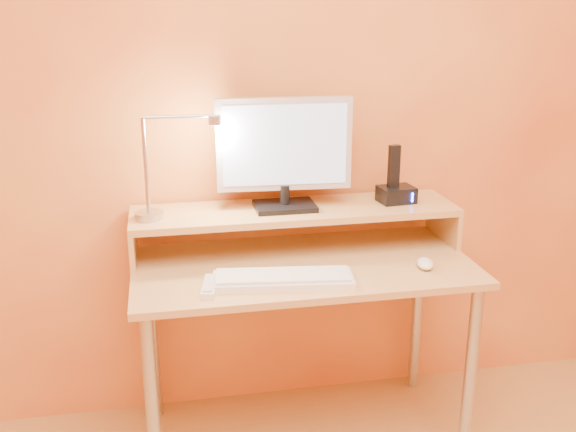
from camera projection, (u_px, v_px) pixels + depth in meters
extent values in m
cube|color=#F1A950|center=(286.00, 101.00, 2.47)|extent=(3.00, 0.04, 2.50)
cylinder|color=#B5B6C0|center=(152.00, 411.00, 2.12)|extent=(0.04, 0.04, 0.69)
cylinder|color=#B5B6C0|center=(470.00, 376.00, 2.32)|extent=(0.04, 0.04, 0.69)
cylinder|color=#B5B6C0|center=(153.00, 338.00, 2.58)|extent=(0.04, 0.04, 0.69)
cylinder|color=#B5B6C0|center=(417.00, 314.00, 2.79)|extent=(0.04, 0.04, 0.69)
cube|color=tan|center=(303.00, 266.00, 2.34)|extent=(1.20, 0.60, 0.02)
cube|color=tan|center=(133.00, 242.00, 2.35)|extent=(0.02, 0.30, 0.14)
cube|color=tan|center=(443.00, 222.00, 2.57)|extent=(0.02, 0.30, 0.14)
cube|color=tan|center=(295.00, 211.00, 2.43)|extent=(1.20, 0.30, 0.02)
cube|color=black|center=(285.00, 206.00, 2.42)|extent=(0.22, 0.16, 0.02)
cylinder|color=black|center=(285.00, 195.00, 2.41)|extent=(0.04, 0.04, 0.07)
cube|color=silver|center=(284.00, 144.00, 2.36)|extent=(0.49, 0.06, 0.33)
cube|color=black|center=(283.00, 143.00, 2.38)|extent=(0.44, 0.04, 0.28)
cube|color=#9EADD7|center=(285.00, 145.00, 2.34)|extent=(0.44, 0.03, 0.29)
cylinder|color=#B5B6C0|center=(149.00, 215.00, 2.30)|extent=(0.10, 0.10, 0.02)
cylinder|color=#B5B6C0|center=(146.00, 166.00, 2.25)|extent=(0.01, 0.01, 0.33)
cylinder|color=#B5B6C0|center=(179.00, 117.00, 2.22)|extent=(0.24, 0.01, 0.01)
cylinder|color=#B5B6C0|center=(215.00, 120.00, 2.24)|extent=(0.04, 0.04, 0.03)
cylinder|color=#FFEAC6|center=(215.00, 125.00, 2.25)|extent=(0.03, 0.03, 0.00)
cube|color=black|center=(396.00, 194.00, 2.49)|extent=(0.14, 0.11, 0.06)
cube|color=black|center=(394.00, 166.00, 2.45)|extent=(0.04, 0.03, 0.16)
cube|color=#2E56FF|center=(412.00, 197.00, 2.45)|extent=(0.01, 0.00, 0.04)
cube|color=white|center=(283.00, 280.00, 2.17)|extent=(0.48, 0.20, 0.02)
ellipsoid|color=white|center=(425.00, 263.00, 2.29)|extent=(0.08, 0.11, 0.03)
cube|color=white|center=(210.00, 286.00, 2.12)|extent=(0.07, 0.17, 0.02)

